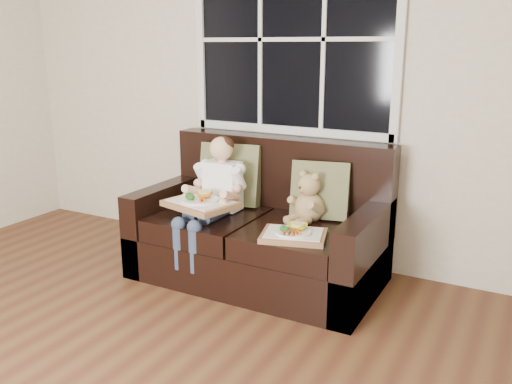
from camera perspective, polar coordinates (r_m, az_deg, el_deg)
The scene contains 8 objects.
window_back at distance 4.05m, azimuth 3.80°, elevation 15.74°, with size 1.62×0.04×1.37m.
loveseat at distance 3.86m, azimuth 0.58°, elevation -4.49°, with size 1.70×0.92×0.96m.
pillow_left at distance 4.05m, azimuth -2.69°, elevation 1.86°, with size 0.48×0.28×0.47m.
pillow_right at distance 3.75m, azimuth 6.77°, elevation 0.20°, with size 0.42×0.26×0.41m.
child at distance 3.81m, azimuth -4.31°, elevation 0.38°, with size 0.37×0.59×0.83m.
teddy_bear at distance 3.68m, azimuth 5.58°, elevation -0.94°, with size 0.25×0.30×0.36m.
tray_left at distance 3.70m, azimuth -5.85°, elevation -1.10°, with size 0.53×0.45×0.10m.
tray_right at distance 3.38m, azimuth 4.00°, elevation -4.42°, with size 0.46×0.40×0.09m.
Camera 1 is at (2.01, -1.20, 1.61)m, focal length 38.00 mm.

